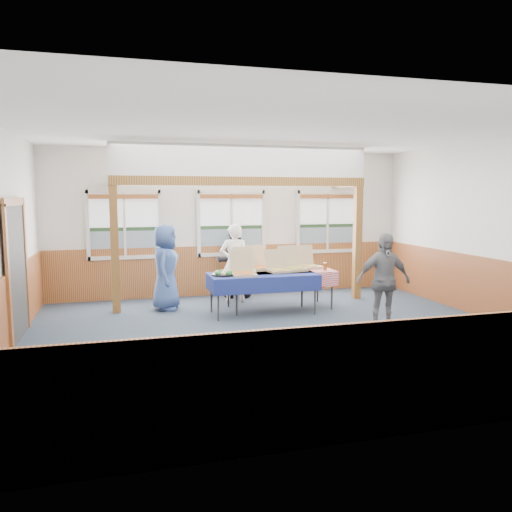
% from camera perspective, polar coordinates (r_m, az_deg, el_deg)
% --- Properties ---
extents(floor, '(8.00, 8.00, 0.00)m').
position_cam_1_polar(floor, '(8.06, 2.63, -9.01)').
color(floor, '#252C3D').
rests_on(floor, ground).
extents(ceiling, '(8.00, 8.00, 0.00)m').
position_cam_1_polar(ceiling, '(7.81, 2.76, 14.19)').
color(ceiling, white).
rests_on(ceiling, wall_back).
extents(wall_back, '(8.00, 0.00, 8.00)m').
position_cam_1_polar(wall_back, '(11.15, -2.87, 3.78)').
color(wall_back, silver).
rests_on(wall_back, floor).
extents(wall_front, '(8.00, 0.00, 8.00)m').
position_cam_1_polar(wall_front, '(4.59, 16.28, -1.01)').
color(wall_front, silver).
rests_on(wall_front, floor).
extents(wall_right, '(0.00, 8.00, 8.00)m').
position_cam_1_polar(wall_right, '(9.78, 25.63, 2.66)').
color(wall_right, silver).
rests_on(wall_right, floor).
extents(wainscot_back, '(7.98, 0.05, 1.10)m').
position_cam_1_polar(wainscot_back, '(11.23, -2.81, -1.59)').
color(wainscot_back, brown).
rests_on(wainscot_back, floor).
extents(wainscot_front, '(7.98, 0.05, 1.10)m').
position_cam_1_polar(wainscot_front, '(4.86, 15.69, -13.32)').
color(wainscot_front, brown).
rests_on(wainscot_front, floor).
extents(wainscot_left, '(0.05, 6.98, 1.10)m').
position_cam_1_polar(wainscot_left, '(7.72, -26.88, -6.26)').
color(wainscot_left, brown).
rests_on(wainscot_left, floor).
extents(wainscot_right, '(0.05, 6.98, 1.10)m').
position_cam_1_polar(wainscot_right, '(9.88, 25.20, -3.42)').
color(wainscot_right, brown).
rests_on(wainscot_right, floor).
extents(cased_opening, '(0.06, 1.30, 2.10)m').
position_cam_1_polar(cased_opening, '(8.50, -25.76, -1.62)').
color(cased_opening, '#313131').
rests_on(cased_opening, wall_left).
extents(window_left, '(1.56, 0.10, 1.46)m').
position_cam_1_polar(window_left, '(10.84, -14.81, 3.88)').
color(window_left, silver).
rests_on(window_left, wall_back).
extents(window_mid, '(1.56, 0.10, 1.46)m').
position_cam_1_polar(window_mid, '(11.10, -2.83, 4.17)').
color(window_mid, silver).
rests_on(window_mid, wall_back).
extents(window_right, '(1.56, 0.10, 1.46)m').
position_cam_1_polar(window_right, '(11.81, 8.16, 4.28)').
color(window_right, silver).
rests_on(window_right, wall_back).
extents(post_left, '(0.15, 0.15, 2.40)m').
position_cam_1_polar(post_left, '(9.72, -15.83, 0.69)').
color(post_left, '#563613').
rests_on(post_left, floor).
extents(post_right, '(0.15, 0.15, 2.40)m').
position_cam_1_polar(post_right, '(10.89, 11.51, 1.46)').
color(post_right, '#563613').
rests_on(post_right, floor).
extents(cross_beam, '(5.15, 0.18, 0.18)m').
position_cam_1_polar(cross_beam, '(9.97, -1.40, 8.53)').
color(cross_beam, '#563613').
rests_on(cross_beam, post_left).
extents(table_left, '(2.17, 1.41, 0.76)m').
position_cam_1_polar(table_left, '(9.34, 0.77, -2.36)').
color(table_left, '#313131').
rests_on(table_left, floor).
extents(table_right, '(2.26, 1.54, 0.76)m').
position_cam_1_polar(table_right, '(9.78, 2.72, -1.94)').
color(table_right, '#313131').
rests_on(table_right, floor).
extents(pizza_box_a, '(0.42, 0.51, 0.46)m').
position_cam_1_polar(pizza_box_a, '(9.12, -1.46, -1.82)').
color(pizza_box_a, tan).
rests_on(pizza_box_a, table_left).
extents(pizza_box_b, '(0.43, 0.50, 0.41)m').
position_cam_1_polar(pizza_box_b, '(9.57, 2.49, -1.42)').
color(pizza_box_b, tan).
rests_on(pizza_box_b, table_left).
extents(pizza_box_c, '(0.52, 0.60, 0.47)m').
position_cam_1_polar(pizza_box_c, '(9.46, -1.37, -1.49)').
color(pizza_box_c, tan).
rests_on(pizza_box_c, table_right).
extents(pizza_box_d, '(0.49, 0.57, 0.47)m').
position_cam_1_polar(pizza_box_d, '(9.84, 0.41, -1.16)').
color(pizza_box_d, tan).
rests_on(pizza_box_d, table_right).
extents(pizza_box_e, '(0.51, 0.59, 0.47)m').
position_cam_1_polar(pizza_box_e, '(9.76, 4.22, -1.25)').
color(pizza_box_e, tan).
rests_on(pizza_box_e, table_right).
extents(pizza_box_f, '(0.44, 0.53, 0.44)m').
position_cam_1_polar(pizza_box_f, '(10.11, 5.96, -1.00)').
color(pizza_box_f, tan).
rests_on(pizza_box_f, table_right).
extents(veggie_tray, '(0.43, 0.43, 0.10)m').
position_cam_1_polar(veggie_tray, '(9.15, -3.75, -2.03)').
color(veggie_tray, black).
rests_on(veggie_tray, table_left).
extents(drink_glass, '(0.07, 0.07, 0.15)m').
position_cam_1_polar(drink_glass, '(9.82, 7.90, -1.20)').
color(drink_glass, brown).
rests_on(drink_glass, table_right).
extents(woman_white, '(0.66, 0.49, 1.64)m').
position_cam_1_polar(woman_white, '(10.32, -2.48, -0.83)').
color(woman_white, white).
rests_on(woman_white, floor).
extents(woman_black, '(0.86, 0.72, 1.57)m').
position_cam_1_polar(woman_black, '(10.83, -2.56, -0.65)').
color(woman_black, black).
rests_on(woman_black, floor).
extents(man_blue, '(0.72, 0.92, 1.66)m').
position_cam_1_polar(man_blue, '(9.81, -10.30, -1.29)').
color(man_blue, '#39538F').
rests_on(man_blue, floor).
extents(person_grey, '(0.96, 0.46, 1.60)m').
position_cam_1_polar(person_grey, '(8.59, 14.35, -2.76)').
color(person_grey, slate).
rests_on(person_grey, floor).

